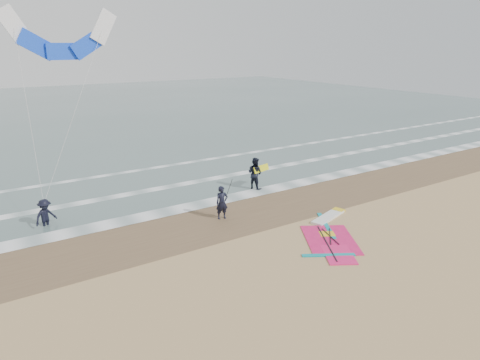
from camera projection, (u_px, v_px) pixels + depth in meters
ground at (317, 260)px, 17.44m from camera, size 120.00×120.00×0.00m
sea_water at (66, 112)px, 55.92m from camera, size 120.00×80.00×0.02m
wet_sand_band at (238, 214)px, 22.25m from camera, size 120.00×5.00×0.01m
foam_waterline at (199, 190)px, 25.80m from camera, size 120.00×9.15×0.02m
windsurf_rig at (331, 233)px, 19.90m from camera, size 5.25×4.97×0.13m
person_standing at (222, 203)px, 21.38m from camera, size 0.70×0.53×1.71m
person_walking at (255, 173)px, 25.85m from camera, size 1.04×1.15×1.96m
person_wading at (45, 210)px, 20.47m from camera, size 1.28×1.07×1.72m
held_pole at (227, 194)px, 21.41m from camera, size 0.17×0.86×1.82m
carried_kiteboard at (261, 168)px, 25.90m from camera, size 1.30×0.51×0.39m
surf_kite at (62, 39)px, 21.57m from camera, size 5.83×3.04×9.11m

